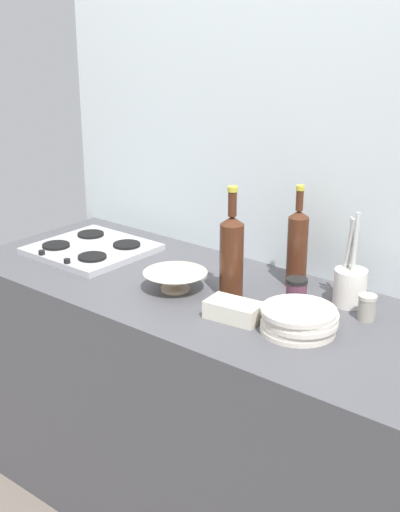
{
  "coord_description": "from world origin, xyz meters",
  "views": [
    {
      "loc": [
        1.37,
        -1.67,
        1.8
      ],
      "look_at": [
        0.0,
        0.0,
        1.02
      ],
      "focal_mm": 49.06,
      "sensor_mm": 36.0,
      "label": 1
    }
  ],
  "objects_px": {
    "butter_dish": "(234,310)",
    "condiment_jar_rear": "(367,307)",
    "mixing_bowl": "(175,280)",
    "condiment_jar_front": "(296,292)",
    "wine_bottle_leftmost": "(297,247)",
    "wine_bottle_mid_left": "(232,255)",
    "stovetop_hob": "(91,249)",
    "plate_stack": "(299,320)",
    "utensil_crock": "(350,284)"
  },
  "relations": [
    {
      "from": "wine_bottle_leftmost",
      "to": "wine_bottle_mid_left",
      "type": "height_order",
      "value": "wine_bottle_mid_left"
    },
    {
      "from": "wine_bottle_mid_left",
      "to": "wine_bottle_leftmost",
      "type": "bearing_deg",
      "value": 62.67
    },
    {
      "from": "butter_dish",
      "to": "utensil_crock",
      "type": "distance_m",
      "value": 0.39
    },
    {
      "from": "stovetop_hob",
      "to": "wine_bottle_mid_left",
      "type": "relative_size",
      "value": 1.1
    },
    {
      "from": "mixing_bowl",
      "to": "condiment_jar_front",
      "type": "bearing_deg",
      "value": 20.89
    },
    {
      "from": "mixing_bowl",
      "to": "condiment_jar_front",
      "type": "distance_m",
      "value": 0.41
    },
    {
      "from": "wine_bottle_mid_left",
      "to": "mixing_bowl",
      "type": "relative_size",
      "value": 1.72
    },
    {
      "from": "wine_bottle_mid_left",
      "to": "condiment_jar_rear",
      "type": "height_order",
      "value": "wine_bottle_mid_left"
    },
    {
      "from": "plate_stack",
      "to": "utensil_crock",
      "type": "distance_m",
      "value": 0.27
    },
    {
      "from": "wine_bottle_mid_left",
      "to": "condiment_jar_front",
      "type": "bearing_deg",
      "value": 19.72
    },
    {
      "from": "wine_bottle_leftmost",
      "to": "butter_dish",
      "type": "relative_size",
      "value": 2.08
    },
    {
      "from": "utensil_crock",
      "to": "butter_dish",
      "type": "bearing_deg",
      "value": -124.47
    },
    {
      "from": "stovetop_hob",
      "to": "condiment_jar_front",
      "type": "relative_size",
      "value": 4.46
    },
    {
      "from": "plate_stack",
      "to": "utensil_crock",
      "type": "relative_size",
      "value": 0.75
    },
    {
      "from": "wine_bottle_mid_left",
      "to": "condiment_jar_front",
      "type": "xyz_separation_m",
      "value": [
        0.2,
        0.07,
        -0.1
      ]
    },
    {
      "from": "wine_bottle_leftmost",
      "to": "butter_dish",
      "type": "xyz_separation_m",
      "value": [
        -0.0,
        -0.35,
        -0.11
      ]
    },
    {
      "from": "stovetop_hob",
      "to": "wine_bottle_leftmost",
      "type": "relative_size",
      "value": 1.17
    },
    {
      "from": "stovetop_hob",
      "to": "butter_dish",
      "type": "distance_m",
      "value": 0.8
    },
    {
      "from": "wine_bottle_leftmost",
      "to": "condiment_jar_front",
      "type": "bearing_deg",
      "value": -57.73
    },
    {
      "from": "wine_bottle_leftmost",
      "to": "condiment_jar_rear",
      "type": "height_order",
      "value": "wine_bottle_leftmost"
    },
    {
      "from": "utensil_crock",
      "to": "mixing_bowl",
      "type": "bearing_deg",
      "value": -152.76
    },
    {
      "from": "stovetop_hob",
      "to": "condiment_jar_rear",
      "type": "height_order",
      "value": "condiment_jar_rear"
    },
    {
      "from": "stovetop_hob",
      "to": "wine_bottle_mid_left",
      "type": "bearing_deg",
      "value": -0.55
    },
    {
      "from": "wine_bottle_mid_left",
      "to": "condiment_jar_rear",
      "type": "xyz_separation_m",
      "value": [
        0.42,
        0.12,
        -0.11
      ]
    },
    {
      "from": "wine_bottle_mid_left",
      "to": "stovetop_hob",
      "type": "bearing_deg",
      "value": 179.45
    },
    {
      "from": "condiment_jar_front",
      "to": "condiment_jar_rear",
      "type": "relative_size",
      "value": 1.14
    },
    {
      "from": "mixing_bowl",
      "to": "butter_dish",
      "type": "height_order",
      "value": "mixing_bowl"
    },
    {
      "from": "wine_bottle_leftmost",
      "to": "butter_dish",
      "type": "distance_m",
      "value": 0.36
    },
    {
      "from": "butter_dish",
      "to": "condiment_jar_rear",
      "type": "xyz_separation_m",
      "value": [
        0.31,
        0.25,
        0.01
      ]
    },
    {
      "from": "wine_bottle_mid_left",
      "to": "butter_dish",
      "type": "height_order",
      "value": "wine_bottle_mid_left"
    },
    {
      "from": "stovetop_hob",
      "to": "condiment_jar_front",
      "type": "xyz_separation_m",
      "value": [
        0.88,
        0.07,
        0.03
      ]
    },
    {
      "from": "stovetop_hob",
      "to": "wine_bottle_leftmost",
      "type": "xyz_separation_m",
      "value": [
        0.79,
        0.21,
        0.13
      ]
    },
    {
      "from": "condiment_jar_rear",
      "to": "utensil_crock",
      "type": "bearing_deg",
      "value": 143.99
    },
    {
      "from": "wine_bottle_leftmost",
      "to": "utensil_crock",
      "type": "xyz_separation_m",
      "value": [
        0.22,
        -0.03,
        -0.07
      ]
    },
    {
      "from": "plate_stack",
      "to": "condiment_jar_rear",
      "type": "bearing_deg",
      "value": 60.17
    },
    {
      "from": "mixing_bowl",
      "to": "wine_bottle_mid_left",
      "type": "bearing_deg",
      "value": 22.2
    },
    {
      "from": "plate_stack",
      "to": "butter_dish",
      "type": "xyz_separation_m",
      "value": [
        -0.2,
        -0.05,
        -0.01
      ]
    },
    {
      "from": "plate_stack",
      "to": "wine_bottle_mid_left",
      "type": "height_order",
      "value": "wine_bottle_mid_left"
    },
    {
      "from": "condiment_jar_rear",
      "to": "plate_stack",
      "type": "bearing_deg",
      "value": -119.83
    },
    {
      "from": "stovetop_hob",
      "to": "wine_bottle_mid_left",
      "type": "height_order",
      "value": "wine_bottle_mid_left"
    },
    {
      "from": "plate_stack",
      "to": "wine_bottle_mid_left",
      "type": "distance_m",
      "value": 0.34
    },
    {
      "from": "butter_dish",
      "to": "condiment_jar_rear",
      "type": "distance_m",
      "value": 0.4
    },
    {
      "from": "stovetop_hob",
      "to": "wine_bottle_leftmost",
      "type": "height_order",
      "value": "wine_bottle_leftmost"
    },
    {
      "from": "wine_bottle_mid_left",
      "to": "condiment_jar_rear",
      "type": "relative_size",
      "value": 4.63
    },
    {
      "from": "mixing_bowl",
      "to": "condiment_jar_rear",
      "type": "xyz_separation_m",
      "value": [
        0.6,
        0.19,
        0.0
      ]
    },
    {
      "from": "plate_stack",
      "to": "mixing_bowl",
      "type": "distance_m",
      "value": 0.49
    },
    {
      "from": "plate_stack",
      "to": "mixing_bowl",
      "type": "xyz_separation_m",
      "value": [
        -0.49,
        0.01,
        -0.0
      ]
    },
    {
      "from": "mixing_bowl",
      "to": "condiment_jar_rear",
      "type": "bearing_deg",
      "value": 17.63
    },
    {
      "from": "stovetop_hob",
      "to": "wine_bottle_leftmost",
      "type": "distance_m",
      "value": 0.83
    },
    {
      "from": "butter_dish",
      "to": "utensil_crock",
      "type": "relative_size",
      "value": 0.55
    }
  ]
}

